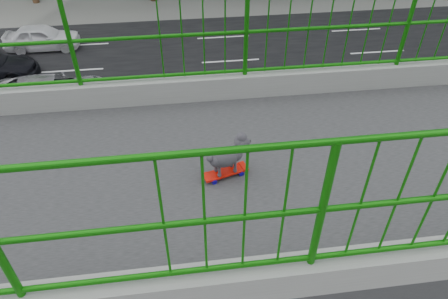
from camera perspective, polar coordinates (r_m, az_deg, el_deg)
road at (r=19.01m, az=2.24°, el=8.23°), size 18.00×90.00×0.02m
footbridge at (r=6.18m, az=23.73°, el=-12.91°), size 3.00×24.00×7.00m
skateboard at (r=4.04m, az=0.21°, el=-3.25°), size 0.26×0.48×0.06m
poodle at (r=3.91m, az=0.55°, el=-0.75°), size 0.27×0.45×0.38m
car_1 at (r=15.36m, az=1.38°, el=3.09°), size 1.54×4.42×1.46m
car_2 at (r=18.66m, az=-23.06°, el=6.95°), size 2.52×5.46×1.52m
car_4 at (r=24.71m, az=-24.21°, el=14.17°), size 1.57×3.89×1.33m
car_5 at (r=12.92m, az=-11.15°, el=-6.68°), size 1.39×3.98×1.31m
car_6 at (r=16.15m, az=-25.03°, el=0.70°), size 2.27×4.92×1.37m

